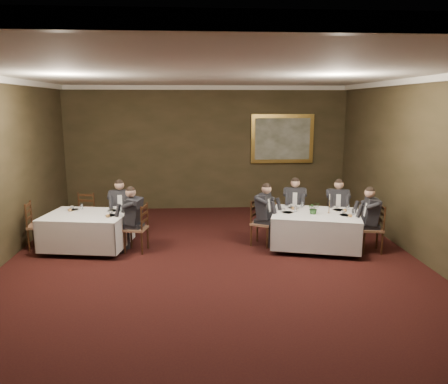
{
  "coord_description": "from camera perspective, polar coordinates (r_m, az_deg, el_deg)",
  "views": [
    {
      "loc": [
        -0.34,
        -7.48,
        3.0
      ],
      "look_at": [
        0.27,
        1.63,
        1.15
      ],
      "focal_mm": 35.0,
      "sensor_mm": 36.0,
      "label": 1
    }
  ],
  "objects": [
    {
      "name": "diner_main_endleft",
      "position": [
        9.41,
        5.03,
        -3.91
      ],
      "size": [
        0.61,
        0.58,
        1.35
      ],
      "rotation": [
        0.0,
        0.0,
        -2.06
      ],
      "color": "black",
      "rests_on": "chair_main_endleft"
    },
    {
      "name": "ground",
      "position": [
        8.06,
        -1.15,
        -10.38
      ],
      "size": [
        10.0,
        10.0,
        0.0
      ],
      "primitive_type": "plane",
      "color": "black",
      "rests_on": "ground"
    },
    {
      "name": "diner_main_backleft",
      "position": [
        10.24,
        9.16,
        -2.75
      ],
      "size": [
        0.49,
        0.55,
        1.35
      ],
      "rotation": [
        0.0,
        0.0,
        2.93
      ],
      "color": "black",
      "rests_on": "chair_main_backleft"
    },
    {
      "name": "chair_main_backright",
      "position": [
        10.32,
        14.47,
        -4.17
      ],
      "size": [
        0.52,
        0.51,
        1.0
      ],
      "rotation": [
        0.0,
        0.0,
        2.92
      ],
      "color": "#845E43",
      "rests_on": "ground"
    },
    {
      "name": "front_wall",
      "position": [
        2.8,
        3.69,
        -15.05
      ],
      "size": [
        8.0,
        0.1,
        3.5
      ],
      "primitive_type": "cube",
      "color": "#302B18",
      "rests_on": "ground"
    },
    {
      "name": "back_wall",
      "position": [
        12.55,
        -2.25,
        5.73
      ],
      "size": [
        8.0,
        0.1,
        3.5
      ],
      "primitive_type": "cube",
      "color": "#302B18",
      "rests_on": "ground"
    },
    {
      "name": "diner_main_backright",
      "position": [
        10.25,
        14.54,
        -2.95
      ],
      "size": [
        0.5,
        0.56,
        1.35
      ],
      "rotation": [
        0.0,
        0.0,
        2.92
      ],
      "color": "black",
      "rests_on": "chair_main_backright"
    },
    {
      "name": "candlestick",
      "position": [
        9.33,
        13.57,
        -1.77
      ],
      "size": [
        0.06,
        0.06,
        0.41
      ],
      "color": "#A97433",
      "rests_on": "table_main"
    },
    {
      "name": "diner_sec_backright",
      "position": [
        10.11,
        -13.29,
        -3.09
      ],
      "size": [
        0.44,
        0.51,
        1.35
      ],
      "rotation": [
        0.0,
        0.0,
        3.22
      ],
      "color": "black",
      "rests_on": "chair_sec_backright"
    },
    {
      "name": "ceiling",
      "position": [
        7.5,
        -1.26,
        15.29
      ],
      "size": [
        8.0,
        10.0,
        0.1
      ],
      "primitive_type": "cube",
      "color": "silver",
      "rests_on": "back_wall"
    },
    {
      "name": "place_setting_table_second",
      "position": [
        9.94,
        -18.83,
        -1.97
      ],
      "size": [
        0.33,
        0.31,
        0.14
      ],
      "color": "white",
      "rests_on": "table_second"
    },
    {
      "name": "chair_main_endleft",
      "position": [
        9.48,
        4.93,
        -5.24
      ],
      "size": [
        0.58,
        0.59,
        1.0
      ],
      "rotation": [
        0.0,
        0.0,
        -2.06
      ],
      "color": "#845E43",
      "rests_on": "ground"
    },
    {
      "name": "diner_sec_endright",
      "position": [
        9.16,
        -11.44,
        -4.53
      ],
      "size": [
        0.55,
        0.49,
        1.35
      ],
      "rotation": [
        0.0,
        0.0,
        1.36
      ],
      "color": "black",
      "rests_on": "chair_sec_endright"
    },
    {
      "name": "chair_sec_backleft",
      "position": [
        10.5,
        -17.83,
        -4.09
      ],
      "size": [
        0.53,
        0.51,
        1.0
      ],
      "rotation": [
        0.0,
        0.0,
        2.91
      ],
      "color": "#845E43",
      "rests_on": "ground"
    },
    {
      "name": "crown_molding",
      "position": [
        7.5,
        -1.25,
        14.83
      ],
      "size": [
        8.0,
        10.0,
        0.12
      ],
      "color": "white",
      "rests_on": "back_wall"
    },
    {
      "name": "chair_main_backleft",
      "position": [
        10.31,
        9.12,
        -3.96
      ],
      "size": [
        0.52,
        0.5,
        1.0
      ],
      "rotation": [
        0.0,
        0.0,
        2.93
      ],
      "color": "#845E43",
      "rests_on": "ground"
    },
    {
      "name": "right_wall",
      "position": [
        8.74,
        26.04,
        2.07
      ],
      "size": [
        0.1,
        10.0,
        3.5
      ],
      "primitive_type": "cube",
      "color": "#302B18",
      "rests_on": "ground"
    },
    {
      "name": "chair_main_endright",
      "position": [
        9.51,
        18.68,
        -5.76
      ],
      "size": [
        0.48,
        0.49,
        1.0
      ],
      "rotation": [
        0.0,
        0.0,
        1.44
      ],
      "color": "#845E43",
      "rests_on": "ground"
    },
    {
      "name": "table_main",
      "position": [
        9.38,
        11.86,
        -4.57
      ],
      "size": [
        2.08,
        1.78,
        0.67
      ],
      "rotation": [
        0.0,
        0.0,
        -0.27
      ],
      "color": "black",
      "rests_on": "ground"
    },
    {
      "name": "painting",
      "position": [
        12.7,
        7.62,
        6.9
      ],
      "size": [
        1.8,
        0.09,
        1.39
      ],
      "color": "gold",
      "rests_on": "back_wall"
    },
    {
      "name": "place_setting_table_main",
      "position": [
        9.7,
        9.35,
        -1.83
      ],
      "size": [
        0.33,
        0.31,
        0.14
      ],
      "color": "white",
      "rests_on": "table_main"
    },
    {
      "name": "chair_sec_endleft",
      "position": [
        10.02,
        -22.97,
        -5.19
      ],
      "size": [
        0.46,
        0.47,
        1.0
      ],
      "rotation": [
        0.0,
        0.0,
        -1.48
      ],
      "color": "#845E43",
      "rests_on": "ground"
    },
    {
      "name": "centerpiece",
      "position": [
        9.19,
        11.62,
        -2.0
      ],
      "size": [
        0.28,
        0.25,
        0.27
      ],
      "primitive_type": "imported",
      "rotation": [
        0.0,
        0.0,
        0.2
      ],
      "color": "#2D5926",
      "rests_on": "table_main"
    },
    {
      "name": "chair_sec_backright",
      "position": [
        10.18,
        -13.22,
        -4.32
      ],
      "size": [
        0.47,
        0.45,
        1.0
      ],
      "rotation": [
        0.0,
        0.0,
        3.22
      ],
      "color": "#845E43",
      "rests_on": "ground"
    },
    {
      "name": "chair_sec_endright",
      "position": [
        9.22,
        -11.31,
        -5.9
      ],
      "size": [
        0.5,
        0.52,
        1.0
      ],
      "rotation": [
        0.0,
        0.0,
        1.36
      ],
      "color": "#845E43",
      "rests_on": "ground"
    },
    {
      "name": "table_second",
      "position": [
        9.53,
        -17.44,
        -4.6
      ],
      "size": [
        1.85,
        1.53,
        0.67
      ],
      "rotation": [
        0.0,
        0.0,
        -0.16
      ],
      "color": "black",
      "rests_on": "ground"
    },
    {
      "name": "diner_main_endright",
      "position": [
        9.44,
        18.7,
        -4.43
      ],
      "size": [
        0.53,
        0.46,
        1.35
      ],
      "rotation": [
        0.0,
        0.0,
        1.44
      ],
      "color": "black",
      "rests_on": "chair_main_endright"
    }
  ]
}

